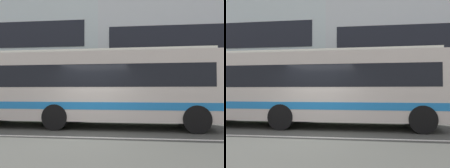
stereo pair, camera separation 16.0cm
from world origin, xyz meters
The scene contains 5 objects.
ground_plane centered at (0.00, 0.00, 0.00)m, with size 160.00×160.00×0.00m, color #43443E.
lane_centre_line centered at (0.00, 0.00, 0.00)m, with size 60.00×0.16×0.01m, color silver.
hedge_row_far centered at (-2.36, 6.04, 0.51)m, with size 15.14×1.10×1.02m, color #316230.
apartment_block_right centered at (9.46, 15.27, 4.63)m, with size 21.50×11.48×9.26m.
transit_bus centered at (-0.80, 2.36, 1.74)m, with size 11.22×2.76×3.15m.
Camera 2 is at (1.82, -7.31, 1.52)m, focal length 36.70 mm.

